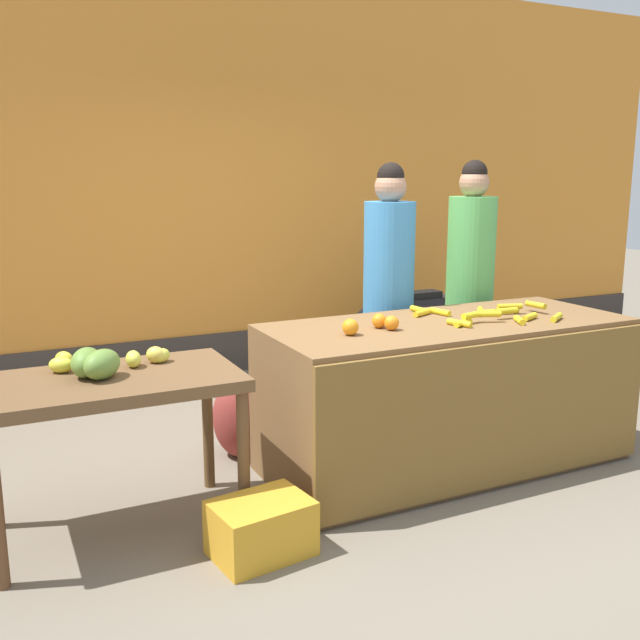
{
  "coord_description": "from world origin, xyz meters",
  "views": [
    {
      "loc": [
        -1.92,
        -3.32,
        1.72
      ],
      "look_at": [
        -0.24,
        0.15,
        0.93
      ],
      "focal_mm": 39.59,
      "sensor_mm": 36.0,
      "label": 1
    }
  ],
  "objects_px": {
    "vendor_woman_blue_shirt": "(388,298)",
    "parked_motorcycle": "(425,324)",
    "produce_crate": "(261,528)",
    "produce_sack": "(239,418)",
    "vendor_woman_green_shirt": "(470,289)"
  },
  "relations": [
    {
      "from": "vendor_woman_blue_shirt",
      "to": "parked_motorcycle",
      "type": "distance_m",
      "value": 1.71
    },
    {
      "from": "produce_crate",
      "to": "produce_sack",
      "type": "bearing_deg",
      "value": 75.33
    },
    {
      "from": "vendor_woman_green_shirt",
      "to": "produce_sack",
      "type": "distance_m",
      "value": 1.92
    },
    {
      "from": "produce_sack",
      "to": "parked_motorcycle",
      "type": "bearing_deg",
      "value": 29.3
    },
    {
      "from": "parked_motorcycle",
      "to": "produce_sack",
      "type": "distance_m",
      "value": 2.54
    },
    {
      "from": "parked_motorcycle",
      "to": "produce_crate",
      "type": "relative_size",
      "value": 3.64
    },
    {
      "from": "parked_motorcycle",
      "to": "vendor_woman_green_shirt",
      "type": "bearing_deg",
      "value": -109.94
    },
    {
      "from": "vendor_woman_blue_shirt",
      "to": "produce_sack",
      "type": "bearing_deg",
      "value": -176.92
    },
    {
      "from": "produce_crate",
      "to": "vendor_woman_blue_shirt",
      "type": "bearing_deg",
      "value": 40.85
    },
    {
      "from": "vendor_woman_green_shirt",
      "to": "produce_sack",
      "type": "height_order",
      "value": "vendor_woman_green_shirt"
    },
    {
      "from": "produce_crate",
      "to": "vendor_woman_green_shirt",
      "type": "bearing_deg",
      "value": 30.57
    },
    {
      "from": "vendor_woman_green_shirt",
      "to": "parked_motorcycle",
      "type": "height_order",
      "value": "vendor_woman_green_shirt"
    },
    {
      "from": "vendor_woman_green_shirt",
      "to": "produce_sack",
      "type": "xyz_separation_m",
      "value": [
        -1.8,
        -0.09,
        -0.68
      ]
    },
    {
      "from": "vendor_woman_blue_shirt",
      "to": "produce_sack",
      "type": "xyz_separation_m",
      "value": [
        -1.1,
        -0.06,
        -0.66
      ]
    },
    {
      "from": "vendor_woman_blue_shirt",
      "to": "produce_sack",
      "type": "distance_m",
      "value": 1.28
    }
  ]
}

